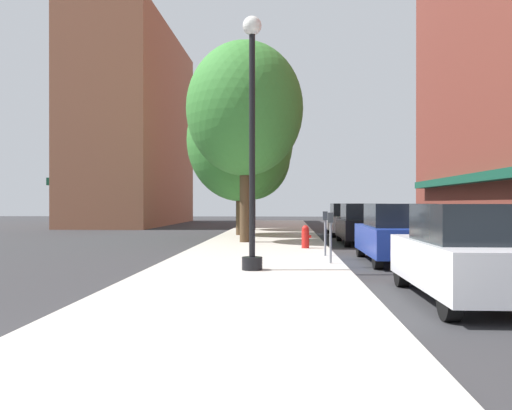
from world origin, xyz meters
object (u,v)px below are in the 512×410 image
(car_silver, at_px, (347,220))
(fire_hydrant, at_px, (305,237))
(parking_meter_far, at_px, (325,228))
(car_white, at_px, (469,254))
(parking_meter_near, at_px, (331,231))
(tree_near, at_px, (245,109))
(tree_far, at_px, (240,140))
(car_blue, at_px, (397,234))
(tree_mid, at_px, (252,156))
(lamppost, at_px, (252,137))
(car_black, at_px, (362,224))

(car_silver, bearing_deg, fire_hydrant, -102.49)
(parking_meter_far, height_order, car_white, car_white)
(parking_meter_near, xyz_separation_m, car_white, (1.95, -4.77, -0.14))
(tree_near, bearing_deg, tree_far, 97.09)
(tree_far, bearing_deg, car_blue, -64.15)
(fire_hydrant, relative_size, tree_far, 0.10)
(tree_mid, distance_m, car_blue, 17.45)
(fire_hydrant, xyz_separation_m, tree_far, (-2.93, 7.68, 4.23))
(car_blue, bearing_deg, car_white, -91.97)
(fire_hydrant, height_order, car_blue, car_blue)
(parking_meter_near, height_order, car_white, car_white)
(lamppost, xyz_separation_m, car_black, (3.89, 9.89, -2.39))
(car_white, bearing_deg, tree_far, 107.67)
(tree_near, height_order, car_blue, tree_near)
(lamppost, bearing_deg, parking_meter_near, 38.46)
(tree_mid, xyz_separation_m, car_silver, (5.11, -3.64, -3.63))
(lamppost, relative_size, tree_near, 0.74)
(car_black, bearing_deg, tree_mid, 121.12)
(fire_hydrant, relative_size, car_white, 0.18)
(fire_hydrant, relative_size, tree_mid, 0.11)
(car_white, height_order, car_blue, same)
(car_black, bearing_deg, fire_hydrant, -121.50)
(tree_mid, distance_m, car_white, 23.22)
(parking_meter_far, bearing_deg, tree_mid, 101.44)
(car_blue, bearing_deg, car_black, 88.03)
(lamppost, relative_size, fire_hydrant, 7.47)
(car_blue, bearing_deg, lamppost, -145.80)
(parking_meter_near, height_order, car_black, car_black)
(parking_meter_near, bearing_deg, tree_far, 105.42)
(tree_mid, relative_size, car_black, 1.61)
(car_silver, bearing_deg, car_black, -87.74)
(car_black, bearing_deg, lamppost, -109.27)
(parking_meter_near, height_order, tree_mid, tree_mid)
(fire_hydrant, xyz_separation_m, car_black, (2.44, 3.65, 0.29))
(tree_mid, bearing_deg, car_white, -77.14)
(parking_meter_near, distance_m, parking_meter_far, 1.99)
(parking_meter_near, height_order, parking_meter_far, same)
(lamppost, relative_size, car_blue, 1.37)
(tree_far, height_order, car_white, tree_far)
(lamppost, distance_m, tree_near, 9.39)
(tree_far, bearing_deg, tree_near, -82.91)
(car_silver, bearing_deg, tree_mid, 146.79)
(car_white, bearing_deg, tree_near, 111.45)
(tree_far, height_order, car_black, tree_far)
(car_white, relative_size, car_silver, 1.00)
(parking_meter_far, height_order, tree_near, tree_near)
(parking_meter_far, bearing_deg, car_silver, 80.74)
(lamppost, height_order, parking_meter_far, lamppost)
(fire_hydrant, height_order, tree_far, tree_far)
(fire_hydrant, bearing_deg, car_black, 56.31)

